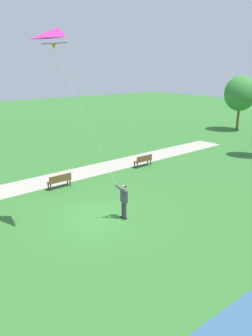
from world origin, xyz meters
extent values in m
plane|color=#33702D|center=(0.00, 0.00, 0.00)|extent=(120.00, 120.00, 0.00)
cube|color=#ADA393|center=(-6.59, 2.00, 0.01)|extent=(3.34, 32.06, 0.02)
cube|color=#232328|center=(1.00, 1.01, 0.03)|extent=(0.16, 0.26, 0.06)
cylinder|color=#383842|center=(1.00, 1.03, 0.45)|extent=(0.14, 0.14, 0.82)
cube|color=#232328|center=(0.76, 1.06, 0.03)|extent=(0.16, 0.26, 0.06)
cylinder|color=#383842|center=(0.77, 1.08, 0.45)|extent=(0.14, 0.14, 0.82)
cube|color=#333842|center=(0.88, 1.05, 1.16)|extent=(0.44, 0.30, 0.60)
sphere|color=beige|center=(0.88, 1.05, 1.62)|extent=(0.22, 0.22, 0.22)
ellipsoid|color=black|center=(0.89, 1.07, 1.66)|extent=(0.27, 0.27, 0.13)
cylinder|color=#333842|center=(0.92, 0.82, 1.61)|extent=(0.44, 0.48, 0.43)
cylinder|color=#333842|center=(0.75, 0.86, 1.61)|extent=(0.24, 0.56, 0.43)
sphere|color=beige|center=(0.80, 0.68, 1.74)|extent=(0.10, 0.10, 0.10)
pyramid|color=#E02D9E|center=(0.13, -1.54, 8.23)|extent=(1.59, 1.10, 0.49)
cone|color=orange|center=(0.23, -1.85, 7.90)|extent=(0.25, 0.25, 0.22)
cylinder|color=black|center=(0.23, -1.85, 8.01)|extent=(1.32, 0.45, 0.02)
cylinder|color=silver|center=(0.51, -0.59, 4.80)|extent=(0.58, 2.55, 6.12)
cube|color=brown|center=(-4.95, 0.55, 0.45)|extent=(0.48, 1.51, 0.05)
cube|color=brown|center=(-4.76, 0.55, 0.68)|extent=(0.08, 1.50, 0.40)
cube|color=#2D2D33|center=(-5.09, -0.13, 0.23)|extent=(0.06, 0.06, 0.45)
cube|color=#2D2D33|center=(-4.77, -0.12, 0.23)|extent=(0.06, 0.06, 0.45)
cube|color=#2D2D33|center=(-5.13, 1.21, 0.23)|extent=(0.06, 0.06, 0.45)
cube|color=#2D2D33|center=(-4.81, 1.22, 0.23)|extent=(0.06, 0.06, 0.45)
cube|color=brown|center=(-5.15, 7.54, 0.45)|extent=(0.48, 1.51, 0.05)
cube|color=brown|center=(-4.96, 7.55, 0.68)|extent=(0.08, 1.50, 0.40)
cube|color=#2D2D33|center=(-5.29, 6.87, 0.23)|extent=(0.06, 0.06, 0.45)
cube|color=#2D2D33|center=(-4.97, 6.88, 0.23)|extent=(0.06, 0.06, 0.45)
cube|color=#2D2D33|center=(-5.33, 8.21, 0.23)|extent=(0.06, 0.06, 0.45)
cube|color=#2D2D33|center=(-5.01, 8.22, 0.23)|extent=(0.06, 0.06, 0.45)
cylinder|color=brown|center=(-9.27, 25.82, 1.43)|extent=(0.26, 0.26, 2.85)
ellipsoid|color=#387F38|center=(-9.27, 25.82, 4.24)|extent=(3.51, 3.69, 3.97)
camera|label=1|loc=(12.47, -8.00, 7.17)|focal=35.04mm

